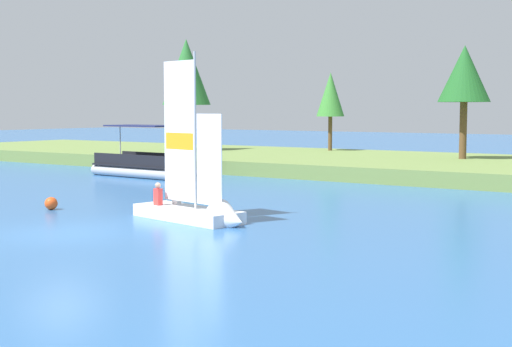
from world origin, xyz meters
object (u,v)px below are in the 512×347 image
Objects in this scene: wooden_dock at (165,171)px; shoreline_tree_left at (186,72)px; shoreline_tree_centre at (464,75)px; sailboat at (203,210)px; pontoon_boat at (143,164)px; channel_buoy at (51,203)px; shoreline_tree_midleft at (330,95)px.

shoreline_tree_left is at bearing 122.97° from wooden_dock.
shoreline_tree_centre is 1.11× the size of sailboat.
channel_buoy is at bearing -58.02° from pontoon_boat.
shoreline_tree_midleft is 0.92× the size of sailboat.
channel_buoy is at bearing -105.67° from shoreline_tree_centre.
shoreline_tree_midleft is 29.52m from channel_buoy.
sailboat is at bearing -37.63° from pontoon_boat.
shoreline_tree_midleft reaches higher than sailboat.
shoreline_tree_centre is (11.04, -3.60, 1.02)m from shoreline_tree_midleft.
shoreline_tree_centre reaches higher than pontoon_boat.
sailboat is (-0.44, -24.51, -5.42)m from shoreline_tree_centre.
shoreline_tree_centre is 14.09× the size of channel_buoy.
sailboat is 0.99× the size of pontoon_boat.
pontoon_boat is at bearing -99.98° from shoreline_tree_midleft.
wooden_dock is 0.66× the size of sailboat.
shoreline_tree_centre is at bearing -18.06° from shoreline_tree_midleft.
shoreline_tree_centre is 1.09× the size of pontoon_boat.
shoreline_tree_left is 10.56m from shoreline_tree_midleft.
sailboat is at bearing -49.23° from shoreline_tree_left.
shoreline_tree_left reaches higher than channel_buoy.
shoreline_tree_midleft is (8.78, 5.63, -1.65)m from shoreline_tree_left.
wooden_dock is at bearing 91.23° from pontoon_boat.
shoreline_tree_left is 16.73× the size of channel_buoy.
shoreline_tree_left is 1.30× the size of pontoon_boat.
wooden_dock is at bearing 115.73° from channel_buoy.
shoreline_tree_midleft reaches higher than pontoon_boat.
shoreline_tree_left is at bearing 121.07° from pontoon_boat.
sailboat reaches higher than pontoon_boat.
sailboat is 12.73× the size of channel_buoy.
shoreline_tree_left is 12.56m from wooden_dock.
wooden_dock is 18.97m from sailboat.
shoreline_tree_centre is at bearing 100.32° from sailboat.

